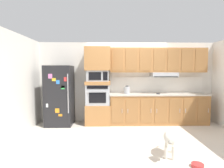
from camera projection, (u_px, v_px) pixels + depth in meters
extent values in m
plane|color=beige|center=(131.00, 132.00, 4.74)|extent=(9.60, 9.60, 0.00)
cube|color=silver|center=(127.00, 82.00, 5.75)|extent=(6.20, 0.12, 2.50)
cube|color=silver|center=(22.00, 85.00, 4.59)|extent=(0.12, 7.10, 2.50)
cube|color=black|center=(60.00, 95.00, 5.31)|extent=(0.76, 0.70, 1.76)
cylinder|color=silver|center=(68.00, 94.00, 4.94)|extent=(0.02, 0.02, 1.10)
cube|color=orange|center=(60.00, 115.00, 5.00)|extent=(0.11, 0.01, 0.06)
cube|color=green|center=(63.00, 88.00, 4.94)|extent=(0.09, 0.01, 0.10)
cube|color=gold|center=(54.00, 80.00, 4.92)|extent=(0.11, 0.01, 0.08)
cube|color=black|center=(63.00, 86.00, 4.94)|extent=(0.10, 0.01, 0.10)
cube|color=pink|center=(50.00, 76.00, 4.91)|extent=(0.11, 0.01, 0.13)
cube|color=orange|center=(57.00, 111.00, 4.99)|extent=(0.12, 0.01, 0.12)
cube|color=red|center=(65.00, 79.00, 4.93)|extent=(0.07, 0.01, 0.11)
cube|color=#337FDB|center=(58.00, 82.00, 4.93)|extent=(0.09, 0.01, 0.11)
cube|color=white|center=(47.00, 105.00, 4.97)|extent=(0.06, 0.01, 0.10)
cube|color=#A8703D|center=(98.00, 114.00, 5.45)|extent=(0.74, 0.62, 0.60)
cube|color=#A8AAAF|center=(98.00, 94.00, 5.40)|extent=(0.70, 0.58, 0.60)
cube|color=black|center=(97.00, 98.00, 5.11)|extent=(0.49, 0.01, 0.30)
cube|color=black|center=(97.00, 87.00, 5.09)|extent=(0.59, 0.01, 0.09)
cylinder|color=#A8AAAF|center=(97.00, 91.00, 5.07)|extent=(0.56, 0.02, 0.02)
cube|color=#A8703D|center=(98.00, 83.00, 5.38)|extent=(0.74, 0.62, 0.10)
cube|color=#A8AAAF|center=(98.00, 76.00, 5.36)|extent=(0.64, 0.53, 0.32)
cube|color=black|center=(95.00, 76.00, 5.09)|extent=(0.35, 0.01, 0.22)
cube|color=black|center=(105.00, 76.00, 5.09)|extent=(0.13, 0.01, 0.24)
cube|color=#A8703D|center=(98.00, 59.00, 5.32)|extent=(0.74, 0.62, 0.68)
cube|color=#A8703D|center=(158.00, 109.00, 5.48)|extent=(2.93, 0.60, 0.88)
cube|color=#9A6738|center=(118.00, 111.00, 5.14)|extent=(0.35, 0.01, 0.70)
cylinder|color=#BCBCC1|center=(122.00, 111.00, 5.13)|extent=(0.01, 0.01, 0.12)
cube|color=#9A6738|center=(132.00, 111.00, 5.15)|extent=(0.35, 0.01, 0.70)
cylinder|color=#BCBCC1|center=(128.00, 111.00, 5.13)|extent=(0.01, 0.01, 0.12)
cube|color=#9A6738|center=(147.00, 111.00, 5.16)|extent=(0.35, 0.01, 0.70)
cylinder|color=#BCBCC1|center=(151.00, 111.00, 5.15)|extent=(0.01, 0.01, 0.12)
cube|color=#9A6738|center=(161.00, 111.00, 5.17)|extent=(0.35, 0.01, 0.70)
cylinder|color=#BCBCC1|center=(157.00, 111.00, 5.15)|extent=(0.01, 0.01, 0.12)
cube|color=#9A6738|center=(175.00, 111.00, 5.18)|extent=(0.35, 0.01, 0.70)
cylinder|color=#BCBCC1|center=(180.00, 111.00, 5.17)|extent=(0.01, 0.01, 0.12)
cube|color=#9A6738|center=(190.00, 111.00, 5.19)|extent=(0.35, 0.01, 0.70)
cylinder|color=#BCBCC1|center=(186.00, 111.00, 5.17)|extent=(0.01, 0.01, 0.12)
cube|color=#9A6738|center=(204.00, 110.00, 5.19)|extent=(0.35, 0.01, 0.70)
cylinder|color=#BCBCC1|center=(208.00, 111.00, 5.18)|extent=(0.01, 0.01, 0.12)
cube|color=#BCB2A3|center=(158.00, 94.00, 5.44)|extent=(2.97, 0.64, 0.04)
cube|color=white|center=(156.00, 85.00, 5.71)|extent=(2.97, 0.02, 0.50)
cube|color=#A8703D|center=(158.00, 60.00, 5.49)|extent=(2.93, 0.34, 0.74)
cube|color=#A8AAAF|center=(164.00, 75.00, 5.46)|extent=(0.76, 0.48, 0.14)
cube|color=black|center=(166.00, 77.00, 5.24)|extent=(0.72, 0.04, 0.02)
cube|color=#9A6738|center=(117.00, 60.00, 5.29)|extent=(0.35, 0.01, 0.63)
cube|color=#9A6738|center=(131.00, 60.00, 5.30)|extent=(0.35, 0.01, 0.63)
cube|color=#9A6738|center=(145.00, 60.00, 5.31)|extent=(0.35, 0.01, 0.63)
cube|color=#9A6738|center=(159.00, 60.00, 5.32)|extent=(0.35, 0.01, 0.63)
cube|color=#9A6738|center=(173.00, 60.00, 5.33)|extent=(0.35, 0.01, 0.63)
cube|color=#9A6738|center=(187.00, 60.00, 5.33)|extent=(0.35, 0.01, 0.63)
cube|color=#9A6738|center=(201.00, 60.00, 5.34)|extent=(0.35, 0.01, 0.63)
cylinder|color=black|center=(158.00, 94.00, 5.28)|extent=(0.10, 0.07, 0.03)
cylinder|color=silver|center=(159.00, 93.00, 5.38)|extent=(0.11, 0.07, 0.01)
cylinder|color=#A8AAAF|center=(127.00, 90.00, 5.36)|extent=(0.17, 0.17, 0.22)
cylinder|color=black|center=(127.00, 86.00, 5.35)|extent=(0.10, 0.10, 0.02)
ellipsoid|color=beige|center=(170.00, 137.00, 3.37)|extent=(0.36, 0.48, 0.23)
sphere|color=beige|center=(170.00, 139.00, 3.09)|extent=(0.19, 0.19, 0.19)
ellipsoid|color=gray|center=(170.00, 142.00, 3.00)|extent=(0.10, 0.12, 0.07)
cone|color=beige|center=(174.00, 135.00, 3.07)|extent=(0.05, 0.05, 0.06)
cone|color=beige|center=(166.00, 134.00, 3.11)|extent=(0.05, 0.05, 0.06)
cylinder|color=beige|center=(170.00, 131.00, 3.63)|extent=(0.07, 0.14, 0.11)
cylinder|color=beige|center=(173.00, 153.00, 3.23)|extent=(0.05, 0.05, 0.26)
cylinder|color=beige|center=(166.00, 152.00, 3.27)|extent=(0.05, 0.05, 0.26)
cylinder|color=beige|center=(173.00, 146.00, 3.51)|extent=(0.05, 0.05, 0.26)
cylinder|color=beige|center=(166.00, 146.00, 3.55)|extent=(0.05, 0.05, 0.26)
cylinder|color=red|center=(198.00, 165.00, 2.99)|extent=(0.20, 0.20, 0.06)
cylinder|color=brown|center=(198.00, 165.00, 2.99)|extent=(0.15, 0.15, 0.03)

